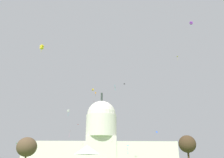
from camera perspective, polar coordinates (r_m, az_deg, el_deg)
capitol_building at (r=217.54m, az=-2.75°, el=-14.74°), size 136.74×28.68×64.80m
event_tent at (r=68.11m, az=-6.31°, el=-18.48°), size 6.10×7.15×6.00m
tree_west_mid at (r=110.85m, az=-20.47°, el=-15.58°), size 10.86×10.64×11.71m
tree_east_mid at (r=113.40m, az=18.25°, el=-15.15°), size 7.99×7.59×12.89m
kite_gold_high at (r=144.54m, az=-4.80°, el=-2.67°), size 1.23×1.27×1.24m
kite_pink_mid at (r=144.88m, az=-10.62°, el=-12.80°), size 1.68×1.47×3.41m
kite_violet_high at (r=111.14m, az=19.12°, el=13.05°), size 1.19×1.19×2.49m
kite_orange_high at (r=165.44m, az=-4.12°, el=-3.49°), size 0.90×0.89×2.79m
kite_green_low at (r=116.64m, az=-22.73°, el=-14.76°), size 1.17×1.21×0.30m
kite_yellow_high at (r=85.77m, az=-17.09°, el=7.62°), size 1.48×1.44×2.85m
kite_cyan_low at (r=115.72m, az=4.05°, el=-16.56°), size 1.15×1.01×3.88m
kite_magenta_mid at (r=129.27m, az=-4.37°, el=-5.87°), size 1.42×1.66×4.07m
kite_lime_mid at (r=177.44m, az=-0.10°, el=-14.44°), size 0.80×1.67×3.87m
kite_black_high at (r=175.57m, az=3.09°, el=-1.22°), size 0.96×0.96×0.72m
kite_white_mid at (r=124.82m, az=-10.84°, el=-7.78°), size 1.30×1.33×3.74m
kite_red_mid at (r=197.92m, az=-8.46°, el=-11.17°), size 1.42×0.96×0.25m
kite_turquoise_mid at (r=89.97m, az=0.72°, el=-1.89°), size 0.61×1.15×2.44m
kite_blue_mid at (r=155.24m, az=11.09°, el=-12.83°), size 1.14×0.47×1.33m
kite_gold_high_b at (r=125.62m, az=16.23°, el=5.31°), size 1.25×1.41×2.30m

